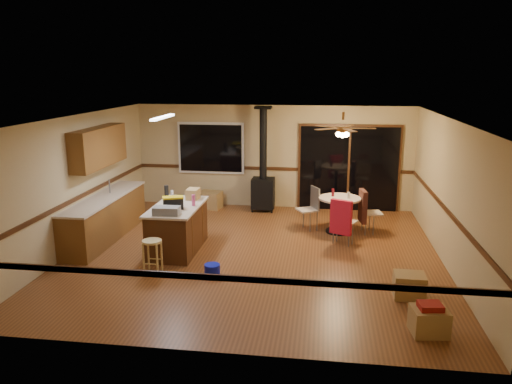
% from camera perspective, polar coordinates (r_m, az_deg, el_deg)
% --- Properties ---
extents(floor, '(7.00, 7.00, 0.00)m').
position_cam_1_polar(floor, '(9.67, -0.24, -7.05)').
color(floor, brown).
rests_on(floor, ground).
extents(ceiling, '(7.00, 7.00, 0.00)m').
position_cam_1_polar(ceiling, '(9.08, -0.26, 8.48)').
color(ceiling, silver).
rests_on(ceiling, ground).
extents(wall_back, '(7.00, 0.00, 7.00)m').
position_cam_1_polar(wall_back, '(12.70, 1.97, 4.03)').
color(wall_back, tan).
rests_on(wall_back, ground).
extents(wall_front, '(7.00, 0.00, 7.00)m').
position_cam_1_polar(wall_front, '(5.99, -4.99, -7.11)').
color(wall_front, tan).
rests_on(wall_front, ground).
extents(wall_left, '(0.00, 7.00, 7.00)m').
position_cam_1_polar(wall_left, '(10.37, -19.78, 1.04)').
color(wall_left, tan).
rests_on(wall_left, ground).
extents(wall_right, '(0.00, 7.00, 7.00)m').
position_cam_1_polar(wall_right, '(9.47, 21.21, -0.22)').
color(wall_right, tan).
rests_on(wall_right, ground).
extents(chair_rail, '(7.00, 7.00, 0.08)m').
position_cam_1_polar(chair_rail, '(9.36, -0.25, -1.32)').
color(chair_rail, '#3E210F').
rests_on(chair_rail, ground).
extents(window, '(1.72, 0.10, 1.32)m').
position_cam_1_polar(window, '(12.88, -5.17, 5.02)').
color(window, black).
rests_on(window, ground).
extents(sliding_door, '(2.52, 0.10, 2.10)m').
position_cam_1_polar(sliding_door, '(12.65, 10.54, 2.62)').
color(sliding_door, black).
rests_on(sliding_door, ground).
extents(lower_cabinets, '(0.60, 3.00, 0.86)m').
position_cam_1_polar(lower_cabinets, '(10.88, -16.81, -2.90)').
color(lower_cabinets, brown).
rests_on(lower_cabinets, ground).
extents(countertop, '(0.64, 3.04, 0.04)m').
position_cam_1_polar(countertop, '(10.76, -16.98, -0.60)').
color(countertop, '#C6B29A').
rests_on(countertop, lower_cabinets).
extents(upper_cabinets, '(0.35, 2.00, 0.80)m').
position_cam_1_polar(upper_cabinets, '(10.80, -17.52, 4.93)').
color(upper_cabinets, brown).
rests_on(upper_cabinets, ground).
extents(kitchen_island, '(0.88, 1.68, 0.90)m').
position_cam_1_polar(kitchen_island, '(9.83, -8.96, -4.08)').
color(kitchen_island, '#432310').
rests_on(kitchen_island, ground).
extents(wood_stove, '(0.55, 0.50, 2.52)m').
position_cam_1_polar(wood_stove, '(12.39, 0.81, 1.11)').
color(wood_stove, black).
rests_on(wood_stove, ground).
extents(ceiling_fan, '(0.24, 0.24, 0.55)m').
position_cam_1_polar(ceiling_fan, '(10.60, 9.87, 6.91)').
color(ceiling_fan, brown).
rests_on(ceiling_fan, ceiling).
extents(fluorescent_strip, '(0.10, 1.20, 0.04)m').
position_cam_1_polar(fluorescent_strip, '(9.79, -10.61, 8.39)').
color(fluorescent_strip, white).
rests_on(fluorescent_strip, ceiling).
extents(toolbox_grey, '(0.48, 0.28, 0.15)m').
position_cam_1_polar(toolbox_grey, '(9.13, -10.18, -2.11)').
color(toolbox_grey, slate).
rests_on(toolbox_grey, kitchen_island).
extents(toolbox_black, '(0.42, 0.31, 0.21)m').
position_cam_1_polar(toolbox_black, '(9.48, -9.45, -1.31)').
color(toolbox_black, black).
rests_on(toolbox_black, kitchen_island).
extents(toolbox_yellow_lid, '(0.43, 0.32, 0.03)m').
position_cam_1_polar(toolbox_yellow_lid, '(9.45, -9.48, -0.62)').
color(toolbox_yellow_lid, gold).
rests_on(toolbox_yellow_lid, toolbox_black).
extents(box_on_island, '(0.24, 0.32, 0.21)m').
position_cam_1_polar(box_on_island, '(10.15, -7.21, -0.22)').
color(box_on_island, '#9A7744').
rests_on(box_on_island, kitchen_island).
extents(bottle_dark, '(0.11, 0.11, 0.30)m').
position_cam_1_polar(bottle_dark, '(10.13, -10.18, -0.09)').
color(bottle_dark, black).
rests_on(bottle_dark, kitchen_island).
extents(bottle_pink, '(0.09, 0.09, 0.22)m').
position_cam_1_polar(bottle_pink, '(9.64, -7.16, -0.94)').
color(bottle_pink, '#D84C8C').
rests_on(bottle_pink, kitchen_island).
extents(bottle_white, '(0.08, 0.08, 0.18)m').
position_cam_1_polar(bottle_white, '(10.18, -9.56, -0.35)').
color(bottle_white, white).
rests_on(bottle_white, kitchen_island).
extents(bar_stool, '(0.42, 0.42, 0.61)m').
position_cam_1_polar(bar_stool, '(8.84, -11.73, -7.28)').
color(bar_stool, tan).
rests_on(bar_stool, floor).
extents(blue_bucket, '(0.28, 0.28, 0.22)m').
position_cam_1_polar(blue_bucket, '(8.63, -5.02, -8.94)').
color(blue_bucket, '#0C16AF').
rests_on(blue_bucket, floor).
extents(dining_table, '(0.91, 0.91, 0.78)m').
position_cam_1_polar(dining_table, '(10.92, 9.52, -1.88)').
color(dining_table, black).
rests_on(dining_table, ground).
extents(glass_red, '(0.08, 0.08, 0.16)m').
position_cam_1_polar(glass_red, '(10.93, 8.79, -0.05)').
color(glass_red, '#590C14').
rests_on(glass_red, dining_table).
extents(glass_cream, '(0.07, 0.07, 0.14)m').
position_cam_1_polar(glass_cream, '(10.80, 10.54, -0.36)').
color(glass_cream, beige).
rests_on(glass_cream, dining_table).
extents(chair_left, '(0.55, 0.54, 0.51)m').
position_cam_1_polar(chair_left, '(11.04, 6.36, -1.29)').
color(chair_left, tan).
rests_on(chair_left, ground).
extents(chair_near, '(0.58, 0.60, 0.70)m').
position_cam_1_polar(chair_near, '(10.07, 9.76, -2.83)').
color(chair_near, tan).
rests_on(chair_near, ground).
extents(chair_right, '(0.52, 0.48, 0.70)m').
position_cam_1_polar(chair_right, '(10.95, 12.24, -1.60)').
color(chair_right, tan).
rests_on(chair_right, ground).
extents(box_under_window, '(0.61, 0.52, 0.44)m').
position_cam_1_polar(box_under_window, '(12.79, -5.24, -0.90)').
color(box_under_window, '#9A7744').
rests_on(box_under_window, floor).
extents(box_corner_a, '(0.51, 0.45, 0.35)m').
position_cam_1_polar(box_corner_a, '(7.24, 19.17, -13.77)').
color(box_corner_a, '#9A7744').
rests_on(box_corner_a, floor).
extents(box_corner_b, '(0.47, 0.41, 0.38)m').
position_cam_1_polar(box_corner_b, '(8.20, 17.10, -10.20)').
color(box_corner_b, '#9A7744').
rests_on(box_corner_b, floor).
extents(box_small_red, '(0.33, 0.29, 0.08)m').
position_cam_1_polar(box_small_red, '(7.15, 19.31, -12.22)').
color(box_small_red, maroon).
rests_on(box_small_red, box_corner_a).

